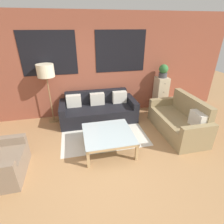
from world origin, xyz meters
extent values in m
plane|color=#AD7F51|center=(0.00, 0.00, 0.00)|extent=(16.00, 16.00, 0.00)
cube|color=brown|center=(0.00, 2.44, 1.40)|extent=(8.40, 0.08, 2.80)
cube|color=black|center=(-0.95, 2.39, 1.80)|extent=(1.40, 0.01, 1.10)
cube|color=black|center=(0.95, 2.39, 1.80)|extent=(1.40, 0.01, 1.10)
cube|color=silver|center=(0.21, 1.19, 0.00)|extent=(2.06, 1.50, 0.00)
cube|color=black|center=(0.21, 1.82, 0.20)|extent=(1.77, 0.72, 0.40)
cube|color=black|center=(0.21, 2.26, 0.39)|extent=(1.77, 0.16, 0.78)
cube|color=black|center=(-0.76, 1.90, 0.29)|extent=(0.16, 0.88, 0.58)
cube|color=black|center=(1.17, 1.90, 0.29)|extent=(0.16, 0.88, 0.58)
cube|color=silver|center=(-0.45, 2.10, 0.57)|extent=(0.40, 0.16, 0.34)
cube|color=beige|center=(0.21, 2.10, 0.57)|extent=(0.40, 0.16, 0.34)
cube|color=silver|center=(0.86, 2.10, 0.57)|extent=(0.40, 0.16, 0.34)
cube|color=#99845B|center=(1.94, 0.85, 0.21)|extent=(0.64, 1.38, 0.42)
cube|color=#99845B|center=(2.34, 0.85, 0.46)|extent=(0.16, 1.38, 0.92)
cube|color=#99845B|center=(2.02, 1.61, 0.31)|extent=(0.80, 0.14, 0.62)
cube|color=#99845B|center=(2.02, 0.09, 0.31)|extent=(0.80, 0.14, 0.62)
cube|color=silver|center=(2.18, 0.38, 0.59)|extent=(0.16, 0.40, 0.34)
cube|color=#84705B|center=(-1.74, 0.23, 0.20)|extent=(0.64, 0.64, 0.40)
cube|color=#84705B|center=(-1.82, 0.62, 0.28)|extent=(0.80, 0.14, 0.56)
cube|color=silver|center=(0.21, 0.58, 0.40)|extent=(1.04, 1.04, 0.01)
cube|color=tan|center=(0.21, 0.08, 0.37)|extent=(1.04, 0.05, 0.05)
cube|color=tan|center=(0.21, 1.07, 0.37)|extent=(1.04, 0.05, 0.05)
cube|color=tan|center=(-0.29, 0.58, 0.37)|extent=(0.05, 1.04, 0.05)
cube|color=tan|center=(0.70, 0.58, 0.37)|extent=(0.05, 1.04, 0.05)
cube|color=tan|center=(-0.27, 0.09, 0.20)|extent=(0.06, 0.05, 0.39)
cube|color=tan|center=(0.69, 0.09, 0.20)|extent=(0.05, 0.05, 0.39)
cube|color=tan|center=(-0.27, 1.06, 0.20)|extent=(0.06, 0.06, 0.39)
cube|color=tan|center=(0.69, 1.06, 0.20)|extent=(0.05, 0.06, 0.39)
cylinder|color=olive|center=(-1.06, 2.15, 0.01)|extent=(0.28, 0.28, 0.02)
cylinder|color=olive|center=(-1.06, 2.15, 0.65)|extent=(0.03, 0.03, 1.25)
cylinder|color=beige|center=(-1.06, 2.15, 1.43)|extent=(0.43, 0.43, 0.32)
cube|color=#C6B793|center=(2.20, 2.17, 0.53)|extent=(0.35, 0.38, 1.05)
sphere|color=#38332D|center=(2.20, 1.98, 0.92)|extent=(0.02, 0.02, 0.02)
sphere|color=#38332D|center=(2.20, 1.98, 0.66)|extent=(0.02, 0.02, 0.02)
sphere|color=#38332D|center=(2.20, 1.98, 0.40)|extent=(0.02, 0.02, 0.02)
sphere|color=#38332D|center=(2.20, 1.98, 0.13)|extent=(0.02, 0.02, 0.02)
cylinder|color=#47474C|center=(2.20, 2.17, 1.12)|extent=(0.24, 0.24, 0.14)
sphere|color=#387A3D|center=(2.20, 2.17, 1.31)|extent=(0.26, 0.26, 0.26)
camera|label=1|loc=(-0.39, -2.48, 2.45)|focal=28.00mm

